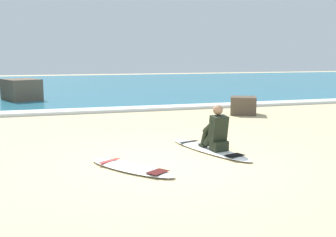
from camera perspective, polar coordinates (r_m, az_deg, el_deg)
The scene contains 7 objects.
ground_plane at distance 7.83m, azimuth 0.56°, elevation -6.16°, with size 80.00×80.00×0.00m, color beige.
sea at distance 28.74m, azimuth -13.02°, elevation 4.53°, with size 80.00×28.00×0.10m, color teal.
breaking_foam at distance 15.19m, azimuth -8.60°, elevation 1.19°, with size 80.00×0.90×0.11m, color white.
surfboard_main at distance 8.82m, azimuth 5.69°, elevation -4.27°, with size 1.17×2.64×0.08m.
surfer_seated at distance 8.58m, azimuth 6.74°, elevation -1.92°, with size 0.43×0.74×0.95m.
surfboard_spare_near at distance 7.38m, azimuth -5.20°, elevation -6.83°, with size 1.52×1.93×0.08m.
shoreline_rock at distance 14.47m, azimuth 10.44°, elevation 1.79°, with size 0.85×0.87×0.62m, color brown.
Camera 1 is at (-2.38, -7.18, 2.00)m, focal length 43.69 mm.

